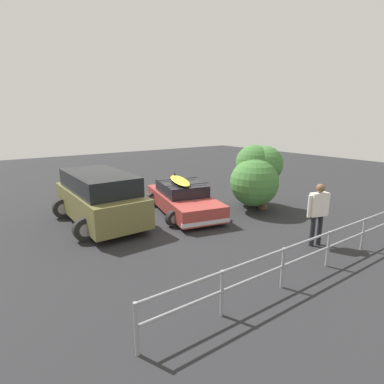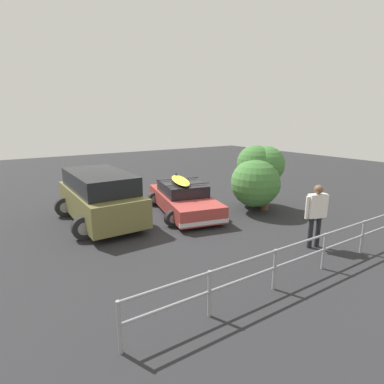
{
  "view_description": "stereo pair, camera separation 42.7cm",
  "coord_description": "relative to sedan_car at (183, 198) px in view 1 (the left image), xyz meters",
  "views": [
    {
      "loc": [
        6.12,
        9.52,
        3.64
      ],
      "look_at": [
        -0.29,
        0.68,
        0.95
      ],
      "focal_mm": 28.0,
      "sensor_mm": 36.0,
      "label": 1
    },
    {
      "loc": [
        5.77,
        9.76,
        3.64
      ],
      "look_at": [
        -0.29,
        0.68,
        0.95
      ],
      "focal_mm": 28.0,
      "sensor_mm": 36.0,
      "label": 2
    }
  ],
  "objects": [
    {
      "name": "ground_plane",
      "position": [
        0.3,
        -0.03,
        -0.58
      ],
      "size": [
        44.0,
        44.0,
        0.02
      ],
      "primitive_type": "cube",
      "color": "#28282B",
      "rests_on": "ground"
    },
    {
      "name": "sedan_car",
      "position": [
        0.0,
        0.0,
        0.0
      ],
      "size": [
        2.91,
        4.72,
        1.46
      ],
      "color": "#9E3833",
      "rests_on": "ground"
    },
    {
      "name": "person_bystander",
      "position": [
        -1.33,
        4.96,
        0.55
      ],
      "size": [
        0.69,
        0.37,
        1.85
      ],
      "color": "black",
      "rests_on": "ground"
    },
    {
      "name": "suv_car",
      "position": [
        3.07,
        -0.71,
        0.37
      ],
      "size": [
        2.68,
        4.69,
        1.81
      ],
      "color": "brown",
      "rests_on": "ground"
    },
    {
      "name": "railing_fence",
      "position": [
        -0.39,
        5.88,
        0.07
      ],
      "size": [
        10.41,
        0.33,
        0.94
      ],
      "color": "gray",
      "rests_on": "ground"
    },
    {
      "name": "bush_near_left",
      "position": [
        -2.7,
        1.37,
        0.75
      ],
      "size": [
        2.46,
        2.43,
        2.63
      ],
      "color": "brown",
      "rests_on": "ground"
    }
  ]
}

